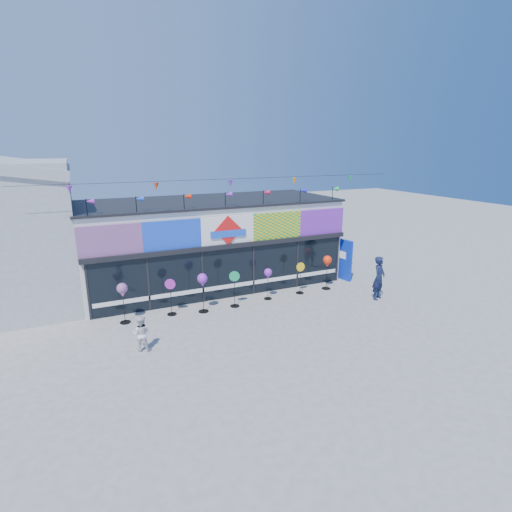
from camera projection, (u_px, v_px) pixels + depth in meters
ground at (261, 327)px, 15.00m from camera, size 80.00×80.00×0.00m
kite_shop at (210, 242)px, 19.68m from camera, size 16.00×5.70×5.31m
blue_sign at (343, 259)px, 20.25m from camera, size 0.33×1.05×2.07m
spinner_0 at (122, 291)px, 15.06m from camera, size 0.41×0.41×1.62m
spinner_1 at (171, 296)px, 15.95m from camera, size 0.40×0.39×1.52m
spinner_2 at (202, 281)px, 16.09m from camera, size 0.42×0.42×1.65m
spinner_3 at (235, 288)px, 16.78m from camera, size 0.43×0.40×1.57m
spinner_4 at (268, 275)px, 17.52m from camera, size 0.36×0.36×1.42m
spinner_5 at (300, 277)px, 18.32m from camera, size 0.41×0.38×1.48m
spinner_6 at (327, 262)px, 18.75m from camera, size 0.42×0.42×1.65m
adult_man at (379, 278)px, 17.59m from camera, size 0.84×0.74×1.95m
child at (141, 333)px, 13.17m from camera, size 0.68×0.55×1.21m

